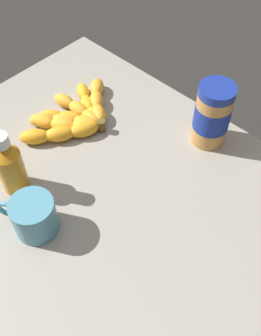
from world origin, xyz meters
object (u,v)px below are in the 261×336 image
(peanut_butter_jar, at_px, (212,115))
(honey_bottle, at_px, (10,165))
(coffee_mug, at_px, (34,216))
(banana_bunch, at_px, (74,117))

(peanut_butter_jar, distance_m, honey_bottle, 0.46)
(coffee_mug, bearing_deg, honey_bottle, -16.99)
(banana_bunch, distance_m, peanut_butter_jar, 0.34)
(honey_bottle, distance_m, coffee_mug, 0.12)
(coffee_mug, bearing_deg, peanut_butter_jar, -103.54)
(honey_bottle, height_order, coffee_mug, honey_bottle)
(banana_bunch, height_order, honey_bottle, honey_bottle)
(banana_bunch, height_order, coffee_mug, coffee_mug)
(peanut_butter_jar, distance_m, coffee_mug, 0.45)
(peanut_butter_jar, height_order, coffee_mug, peanut_butter_jar)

